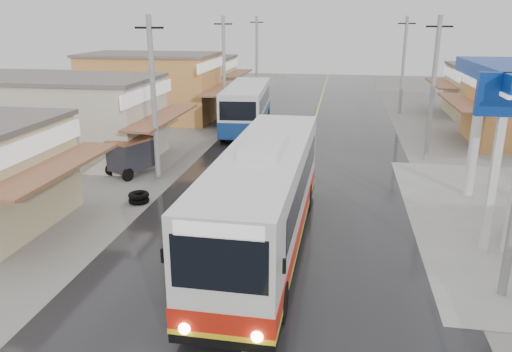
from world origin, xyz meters
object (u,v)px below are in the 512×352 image
object	(u,v)px
tyre_stack	(139,198)
cyclist	(229,181)
tricycle_near	(132,154)
coach_bus	(265,198)
second_bus	(247,107)

from	to	relation	value
tyre_stack	cyclist	bearing A→B (deg)	26.03
cyclist	tyre_stack	xyz separation A→B (m)	(-3.69, -1.80, -0.37)
tricycle_near	tyre_stack	world-z (taller)	tricycle_near
coach_bus	tyre_stack	size ratio (longest dim) A/B	13.70
cyclist	tyre_stack	size ratio (longest dim) A/B	2.00
second_bus	tricycle_near	bearing A→B (deg)	-113.12
tricycle_near	tyre_stack	bearing A→B (deg)	-41.17
coach_bus	second_bus	distance (m)	19.39
tyre_stack	second_bus	bearing A→B (deg)	82.69
coach_bus	cyclist	world-z (taller)	coach_bus
tricycle_near	second_bus	bearing A→B (deg)	93.48
cyclist	tyre_stack	distance (m)	4.12
coach_bus	tricycle_near	size ratio (longest dim) A/B	4.38
coach_bus	tricycle_near	distance (m)	11.13
coach_bus	cyclist	xyz separation A→B (m)	(-2.51, 5.35, -1.29)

